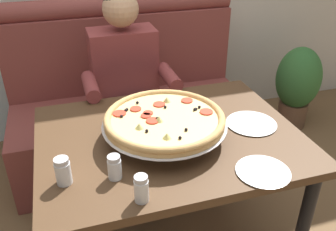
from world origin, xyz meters
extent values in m
cube|color=brown|center=(0.00, 0.79, 0.23)|extent=(1.63, 0.60, 0.46)
cube|color=brown|center=(0.00, 1.18, 0.69)|extent=(1.63, 0.18, 0.65)
cylinder|color=brown|center=(0.00, 1.18, 1.06)|extent=(1.63, 0.14, 0.14)
cube|color=#4C331E|center=(0.00, 0.00, 0.72)|extent=(1.19, 0.91, 0.04)
cylinder|color=black|center=(0.52, -0.38, 0.35)|extent=(0.06, 0.06, 0.70)
cylinder|color=black|center=(-0.52, 0.38, 0.35)|extent=(0.06, 0.06, 0.70)
cylinder|color=black|center=(0.52, 0.38, 0.35)|extent=(0.06, 0.06, 0.70)
cube|color=#2D3342|center=(-0.06, 0.54, 0.54)|extent=(0.34, 0.40, 0.15)
cylinder|color=#2D3342|center=(-0.16, 0.29, 0.23)|extent=(0.11, 0.11, 0.46)
cylinder|color=#2D3342|center=(0.04, 0.29, 0.23)|extent=(0.11, 0.11, 0.46)
cube|color=brown|center=(-0.06, 0.76, 0.74)|extent=(0.40, 0.22, 0.56)
cylinder|color=brown|center=(-0.29, 0.54, 0.78)|extent=(0.08, 0.28, 0.08)
cylinder|color=brown|center=(0.17, 0.54, 0.78)|extent=(0.08, 0.28, 0.08)
sphere|color=tan|center=(-0.06, 0.74, 1.15)|extent=(0.21, 0.21, 0.21)
sphere|color=black|center=(-0.06, 0.75, 1.18)|extent=(0.19, 0.19, 0.19)
cylinder|color=silver|center=(-0.03, -0.16, 0.77)|extent=(0.01, 0.01, 0.07)
cylinder|color=silver|center=(-0.15, 0.06, 0.77)|extent=(0.01, 0.01, 0.07)
cylinder|color=silver|center=(0.10, 0.06, 0.77)|extent=(0.01, 0.01, 0.07)
torus|color=silver|center=(-0.03, -0.02, 0.80)|extent=(0.30, 0.30, 0.01)
cylinder|color=silver|center=(-0.03, -0.02, 0.81)|extent=(0.56, 0.56, 0.00)
cylinder|color=tan|center=(-0.03, -0.02, 0.82)|extent=(0.53, 0.53, 0.02)
torus|color=tan|center=(-0.03, -0.02, 0.84)|extent=(0.54, 0.54, 0.03)
cylinder|color=#E5C17A|center=(-0.03, -0.02, 0.84)|extent=(0.47, 0.47, 0.01)
cylinder|color=red|center=(-0.09, 0.04, 0.84)|extent=(0.05, 0.05, 0.01)
cylinder|color=red|center=(-0.02, 0.11, 0.84)|extent=(0.06, 0.06, 0.01)
cylinder|color=red|center=(-0.10, 0.02, 0.84)|extent=(0.05, 0.05, 0.01)
cylinder|color=red|center=(-0.13, 0.09, 0.84)|extent=(0.05, 0.05, 0.01)
cylinder|color=red|center=(0.12, 0.10, 0.84)|extent=(0.06, 0.06, 0.01)
cylinder|color=red|center=(-0.21, 0.08, 0.84)|extent=(0.06, 0.06, 0.01)
cylinder|color=red|center=(-0.09, -0.03, 0.84)|extent=(0.06, 0.06, 0.01)
cylinder|color=red|center=(0.17, -0.03, 0.84)|extent=(0.06, 0.06, 0.01)
sphere|color=black|center=(-0.21, 0.04, 0.85)|extent=(0.01, 0.01, 0.01)
sphere|color=black|center=(-0.18, 0.09, 0.85)|extent=(0.01, 0.01, 0.01)
sphere|color=black|center=(0.00, 0.07, 0.85)|extent=(0.01, 0.01, 0.01)
sphere|color=black|center=(-0.13, -0.11, 0.85)|extent=(0.01, 0.01, 0.01)
sphere|color=black|center=(-0.06, -0.02, 0.85)|extent=(0.01, 0.01, 0.01)
sphere|color=black|center=(-0.02, -0.20, 0.85)|extent=(0.01, 0.01, 0.01)
sphere|color=black|center=(0.15, 0.02, 0.85)|extent=(0.01, 0.01, 0.01)
sphere|color=black|center=(0.03, -0.15, 0.85)|extent=(0.01, 0.01, 0.01)
sphere|color=black|center=(0.12, 0.01, 0.85)|extent=(0.01, 0.01, 0.01)
sphere|color=black|center=(-0.11, 0.15, 0.85)|extent=(0.01, 0.01, 0.01)
sphere|color=black|center=(-0.17, 0.10, 0.85)|extent=(0.01, 0.01, 0.01)
sphere|color=black|center=(0.13, 0.01, 0.85)|extent=(0.01, 0.01, 0.01)
cone|color=#CCC675|center=(-0.15, -0.07, 0.85)|extent=(0.04, 0.04, 0.02)
cone|color=#CCC675|center=(-0.06, -0.04, 0.85)|extent=(0.04, 0.04, 0.02)
cone|color=#CCC675|center=(0.03, 0.13, 0.85)|extent=(0.04, 0.04, 0.02)
cone|color=#CCC675|center=(-0.07, -0.18, 0.85)|extent=(0.04, 0.04, 0.02)
cylinder|color=white|center=(-0.22, -0.38, 0.78)|extent=(0.05, 0.05, 0.09)
cylinder|color=#4C6633|center=(-0.22, -0.38, 0.76)|extent=(0.04, 0.04, 0.05)
cylinder|color=silver|center=(-0.22, -0.38, 0.83)|extent=(0.05, 0.05, 0.02)
cylinder|color=white|center=(-0.48, -0.20, 0.78)|extent=(0.06, 0.06, 0.09)
cylinder|color=#A82D19|center=(-0.48, -0.20, 0.77)|extent=(0.05, 0.05, 0.05)
cylinder|color=silver|center=(-0.48, -0.20, 0.84)|extent=(0.05, 0.05, 0.02)
cylinder|color=white|center=(-0.29, -0.23, 0.78)|extent=(0.05, 0.05, 0.08)
cylinder|color=silver|center=(-0.29, -0.23, 0.76)|extent=(0.05, 0.05, 0.05)
cylinder|color=silver|center=(-0.29, -0.23, 0.83)|extent=(0.05, 0.05, 0.02)
cylinder|color=white|center=(0.27, -0.37, 0.74)|extent=(0.15, 0.15, 0.01)
cone|color=white|center=(0.27, -0.37, 0.75)|extent=(0.22, 0.22, 0.01)
cylinder|color=white|center=(0.40, -0.03, 0.74)|extent=(0.17, 0.17, 0.01)
cone|color=white|center=(0.40, -0.03, 0.75)|extent=(0.24, 0.24, 0.01)
cylinder|color=brown|center=(1.40, 0.94, 0.11)|extent=(0.24, 0.24, 0.22)
ellipsoid|color=#336B33|center=(1.40, 0.94, 0.44)|extent=(0.36, 0.36, 0.52)
camera|label=1|loc=(-0.42, -1.34, 1.63)|focal=38.72mm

